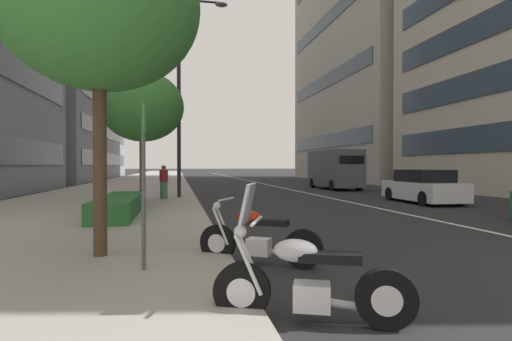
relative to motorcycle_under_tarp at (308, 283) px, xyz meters
The scene contains 13 objects.
sidewalk_right_plaza 30.22m from the motorcycle_under_tarp, ahead, with size 160.00×8.33×0.15m, color #A39E93.
lane_centre_stripe 35.43m from the motorcycle_under_tarp, 10.27° to the right, with size 110.00×0.16×0.01m, color silver.
motorcycle_under_tarp is the anchor object (origin of this frame).
motorcycle_second_in_row 2.51m from the motorcycle_under_tarp, ahead, with size 1.21×1.90×1.10m.
car_approaching_light 14.95m from the motorcycle_under_tarp, 38.81° to the right, with size 4.27×1.97×1.47m.
delivery_van_ahead 23.93m from the motorcycle_under_tarp, 23.43° to the right, with size 5.41×2.18×2.71m.
parking_sign_by_curb 2.93m from the motorcycle_under_tarp, 42.55° to the left, with size 0.32×0.06×2.45m.
street_lamp_with_banners 15.96m from the motorcycle_under_tarp, ahead, with size 1.26×2.41×9.47m.
clipped_hedge_bed 9.18m from the motorcycle_under_tarp, 19.52° to the left, with size 4.80×1.10×0.57m, color #28602D.
street_tree_far_plaza 5.58m from the motorcycle_under_tarp, 40.58° to the left, with size 3.34×3.34×5.61m.
street_tree_by_lamp_post 13.12m from the motorcycle_under_tarp, 12.37° to the left, with size 3.30×3.30×5.27m.
pedestrian_on_plaza 14.44m from the motorcycle_under_tarp, ahead, with size 0.47×0.39×1.52m.
office_tower_far_right_block 53.54m from the motorcycle_under_tarp, 22.28° to the left, with size 31.49×19.56×30.68m.
Camera 1 is at (-3.73, 7.65, 1.66)m, focal length 27.41 mm.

